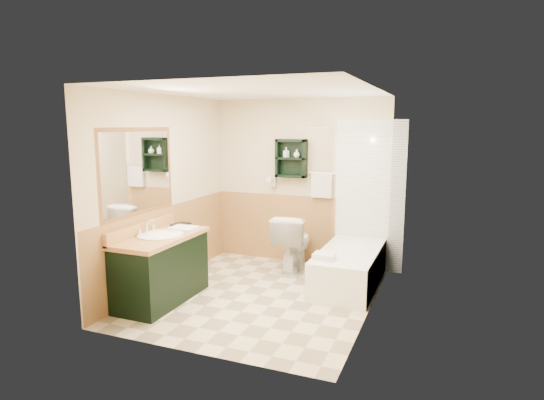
{
  "coord_description": "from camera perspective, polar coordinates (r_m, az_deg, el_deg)",
  "views": [
    {
      "loc": [
        2.05,
        -4.78,
        2.03
      ],
      "look_at": [
        0.08,
        0.2,
        1.14
      ],
      "focal_mm": 30.0,
      "sensor_mm": 36.0,
      "label": 1
    }
  ],
  "objects": [
    {
      "name": "toilet",
      "position": [
        6.37,
        2.66,
        -5.41
      ],
      "size": [
        0.51,
        0.84,
        0.8
      ],
      "primitive_type": "imported",
      "rotation": [
        0.0,
        0.0,
        3.21
      ],
      "color": "white",
      "rests_on": "ground"
    },
    {
      "name": "tile_back",
      "position": [
        6.41,
        12.14,
        0.44
      ],
      "size": [
        0.95,
        0.95,
        2.1
      ],
      "primitive_type": null,
      "color": "white",
      "rests_on": "back_wall"
    },
    {
      "name": "tile_right",
      "position": [
        5.67,
        13.46,
        -0.77
      ],
      "size": [
        1.5,
        1.5,
        2.1
      ],
      "primitive_type": null,
      "color": "white",
      "rests_on": "right_wall"
    },
    {
      "name": "soap_bottle_a",
      "position": [
        6.58,
        1.8,
        5.67
      ],
      "size": [
        0.12,
        0.16,
        0.07
      ],
      "primitive_type": "imported",
      "rotation": [
        0.0,
        0.0,
        -0.42
      ],
      "color": "white",
      "rests_on": "wall_shelf"
    },
    {
      "name": "vanity",
      "position": [
        5.46,
        -13.69,
        -8.32
      ],
      "size": [
        0.59,
        1.22,
        0.78
      ],
      "primitive_type": "cube",
      "color": "black",
      "rests_on": "ground"
    },
    {
      "name": "towel_bar",
      "position": [
        6.49,
        6.31,
        3.38
      ],
      "size": [
        0.4,
        0.06,
        0.4
      ],
      "primitive_type": null,
      "color": "white",
      "rests_on": "back_wall"
    },
    {
      "name": "wall_shelf",
      "position": [
        6.56,
        2.43,
        5.24
      ],
      "size": [
        0.45,
        0.15,
        0.55
      ],
      "primitive_type": "cube",
      "color": "black",
      "rests_on": "back_wall"
    },
    {
      "name": "wainscot_back",
      "position": [
        6.77,
        3.39,
        -3.64
      ],
      "size": [
        2.58,
        2.58,
        1.0
      ],
      "primitive_type": null,
      "color": "tan",
      "rests_on": "back_wall"
    },
    {
      "name": "counter_towel",
      "position": [
        5.56,
        -11.05,
        -3.53
      ],
      "size": [
        0.3,
        0.24,
        0.04
      ],
      "primitive_type": "cube",
      "color": "white",
      "rests_on": "vanity"
    },
    {
      "name": "left_wall",
      "position": [
        5.91,
        -13.46,
        1.11
      ],
      "size": [
        0.04,
        3.0,
        2.4
      ],
      "primitive_type": "cube",
      "color": "beige",
      "rests_on": "ground"
    },
    {
      "name": "vanity_book",
      "position": [
        5.87,
        -12.03,
        -1.92
      ],
      "size": [
        0.17,
        0.05,
        0.23
      ],
      "primitive_type": "imported",
      "rotation": [
        0.0,
        0.0,
        -0.14
      ],
      "color": "black",
      "rests_on": "vanity"
    },
    {
      "name": "tile_accent",
      "position": [
        5.58,
        13.69,
        7.85
      ],
      "size": [
        1.5,
        1.5,
        0.1
      ],
      "primitive_type": null,
      "color": "#124021",
      "rests_on": "right_wall"
    },
    {
      "name": "back_wall",
      "position": [
        6.68,
        3.55,
        2.28
      ],
      "size": [
        2.6,
        0.04,
        2.4
      ],
      "primitive_type": "cube",
      "color": "beige",
      "rests_on": "ground"
    },
    {
      "name": "curtain_rod",
      "position": [
        5.73,
        6.3,
        9.09
      ],
      "size": [
        0.03,
        1.6,
        0.03
      ],
      "primitive_type": "cylinder",
      "rotation": [
        1.57,
        0.0,
        0.0
      ],
      "color": "silver",
      "rests_on": "back_wall"
    },
    {
      "name": "floor",
      "position": [
        5.58,
        -1.55,
        -11.88
      ],
      "size": [
        3.0,
        3.0,
        0.0
      ],
      "primitive_type": "plane",
      "color": "beige",
      "rests_on": "ground"
    },
    {
      "name": "mirror_glass",
      "position": [
        5.4,
        -16.45,
        3.43
      ],
      "size": [
        1.2,
        1.2,
        0.9
      ],
      "primitive_type": null,
      "color": "white",
      "rests_on": "left_wall"
    },
    {
      "name": "right_wall",
      "position": [
        4.9,
        12.71,
        -0.53
      ],
      "size": [
        0.04,
        3.0,
        2.4
      ],
      "primitive_type": "cube",
      "color": "beige",
      "rests_on": "ground"
    },
    {
      "name": "hair_dryer",
      "position": [
        6.73,
        0.06,
        2.36
      ],
      "size": [
        0.1,
        0.24,
        0.18
      ],
      "primitive_type": null,
      "color": "silver",
      "rests_on": "back_wall"
    },
    {
      "name": "soap_bottle_b",
      "position": [
        6.53,
        3.13,
        5.75
      ],
      "size": [
        0.12,
        0.14,
        0.09
      ],
      "primitive_type": "imported",
      "rotation": [
        0.0,
        0.0,
        -0.34
      ],
      "color": "white",
      "rests_on": "wall_shelf"
    },
    {
      "name": "bathtub",
      "position": [
        5.89,
        9.65,
        -8.44
      ],
      "size": [
        0.7,
        1.5,
        0.47
      ],
      "primitive_type": "cube",
      "color": "white",
      "rests_on": "ground"
    },
    {
      "name": "shower_curtain",
      "position": [
        5.97,
        6.6,
        0.9
      ],
      "size": [
        1.05,
        1.05,
        1.7
      ],
      "primitive_type": null,
      "color": "beige",
      "rests_on": "curtain_rod"
    },
    {
      "name": "wainscot_left",
      "position": [
        6.03,
        -12.93,
        -5.51
      ],
      "size": [
        2.98,
        2.98,
        1.0
      ],
      "primitive_type": null,
      "color": "tan",
      "rests_on": "left_wall"
    },
    {
      "name": "ceiling",
      "position": [
        5.21,
        -1.68,
        13.73
      ],
      "size": [
        2.6,
        3.0,
        0.04
      ],
      "primitive_type": "cube",
      "color": "white",
      "rests_on": "back_wall"
    },
    {
      "name": "mirror_frame",
      "position": [
        5.4,
        -16.49,
        3.43
      ],
      "size": [
        1.3,
        1.3,
        1.0
      ],
      "primitive_type": null,
      "color": "brown",
      "rests_on": "left_wall"
    },
    {
      "name": "tub_towel",
      "position": [
        5.41,
        6.57,
        -7.01
      ],
      "size": [
        0.25,
        0.2,
        0.07
      ],
      "primitive_type": "cube",
      "color": "white",
      "rests_on": "bathtub"
    }
  ]
}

